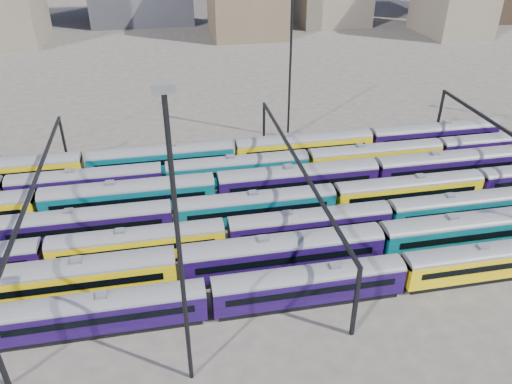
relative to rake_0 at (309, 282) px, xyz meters
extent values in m
plane|color=#423C38|center=(-7.19, 15.00, -2.53)|extent=(500.00, 500.00, 0.00)
cube|color=black|center=(-19.71, 0.00, -2.20)|extent=(18.16, 2.36, 0.67)
cube|color=#140633|center=(-19.71, 0.00, -0.48)|extent=(19.11, 2.77, 2.77)
cylinder|color=#4C4C51|center=(-19.71, 0.00, 0.91)|extent=(19.11, 2.77, 2.77)
cube|color=black|center=(-19.71, -1.41, -0.15)|extent=(16.82, 0.06, 0.72)
cube|color=black|center=(-19.71, 1.41, -0.15)|extent=(16.82, 0.06, 0.72)
cube|color=slate|center=(-19.71, 0.00, 1.64)|extent=(0.96, 0.86, 0.33)
cube|color=black|center=(0.00, 0.00, -2.20)|extent=(18.16, 2.36, 0.67)
cube|color=#140633|center=(0.00, 0.00, -0.48)|extent=(19.11, 2.77, 2.77)
cylinder|color=#4C4C51|center=(0.00, 0.00, 0.91)|extent=(19.11, 2.77, 2.77)
cube|color=black|center=(0.00, -1.41, -0.15)|extent=(16.82, 0.06, 0.72)
cube|color=black|center=(0.00, 1.41, -0.15)|extent=(16.82, 0.06, 0.72)
cube|color=slate|center=(0.00, 0.00, 1.64)|extent=(0.96, 0.86, 0.33)
cube|color=black|center=(19.71, 0.00, -2.20)|extent=(18.16, 2.36, 0.67)
cube|color=#D0AA08|center=(19.71, 0.00, -0.48)|extent=(19.11, 2.77, 2.77)
cylinder|color=#4C4C51|center=(19.71, 0.00, 0.91)|extent=(19.11, 2.77, 2.77)
cube|color=black|center=(19.71, -1.41, -0.15)|extent=(16.82, 0.06, 0.72)
cube|color=black|center=(19.71, 1.41, -0.15)|extent=(16.82, 0.06, 0.72)
cube|color=slate|center=(19.71, 0.00, 1.64)|extent=(0.96, 0.86, 0.33)
cube|color=black|center=(-23.36, 5.00, -2.16)|extent=(20.30, 2.63, 0.75)
cube|color=#D0AA08|center=(-23.36, 5.00, -0.24)|extent=(21.37, 3.10, 3.10)
cylinder|color=#4C4C51|center=(-23.36, 5.00, 1.31)|extent=(21.37, 3.10, 3.10)
cube|color=black|center=(-23.36, 3.43, 0.13)|extent=(18.80, 0.06, 0.80)
cube|color=black|center=(-23.36, 6.57, 0.13)|extent=(18.80, 0.06, 0.80)
cube|color=slate|center=(-23.36, 5.00, 2.14)|extent=(1.07, 0.96, 0.37)
cube|color=black|center=(-1.39, 5.00, -2.16)|extent=(20.30, 2.63, 0.75)
cube|color=#140633|center=(-1.39, 5.00, -0.24)|extent=(21.37, 3.10, 3.10)
cylinder|color=#4C4C51|center=(-1.39, 5.00, 1.31)|extent=(21.37, 3.10, 3.10)
cube|color=black|center=(-1.39, 3.43, 0.13)|extent=(18.80, 0.06, 0.80)
cube|color=black|center=(-1.39, 6.57, 0.13)|extent=(18.80, 0.06, 0.80)
cube|color=slate|center=(-1.39, 5.00, 2.14)|extent=(1.07, 0.96, 0.37)
cube|color=black|center=(20.57, 5.00, -2.16)|extent=(20.30, 2.63, 0.75)
cube|color=#05414C|center=(20.57, 5.00, -0.24)|extent=(21.37, 3.10, 3.10)
cylinder|color=#4C4C51|center=(20.57, 5.00, 1.31)|extent=(21.37, 3.10, 3.10)
cube|color=black|center=(20.57, 3.43, 0.13)|extent=(18.80, 0.06, 0.80)
cube|color=black|center=(20.57, 6.57, 0.13)|extent=(18.80, 0.06, 0.80)
cube|color=slate|center=(20.57, 5.00, 2.14)|extent=(1.07, 0.96, 0.37)
cube|color=black|center=(-16.54, 10.00, -2.20)|extent=(18.02, 2.34, 0.66)
cube|color=#D0AA08|center=(-16.54, 10.00, -0.49)|extent=(18.97, 2.75, 2.75)
cylinder|color=#4C4C51|center=(-16.54, 10.00, 0.88)|extent=(18.97, 2.75, 2.75)
cube|color=black|center=(-16.54, 8.60, -0.16)|extent=(16.70, 0.06, 0.71)
cube|color=black|center=(-16.54, 11.40, -0.16)|extent=(16.70, 0.06, 0.71)
cube|color=slate|center=(-16.54, 10.00, 1.61)|extent=(0.95, 0.85, 0.33)
cube|color=black|center=(3.03, 10.00, -2.20)|extent=(18.02, 2.34, 0.66)
cube|color=#140633|center=(3.03, 10.00, -0.49)|extent=(18.97, 2.75, 2.75)
cylinder|color=#4C4C51|center=(3.03, 10.00, 0.88)|extent=(18.97, 2.75, 2.75)
cube|color=black|center=(3.03, 8.60, -0.16)|extent=(16.70, 0.06, 0.71)
cube|color=black|center=(3.03, 11.40, -0.16)|extent=(16.70, 0.06, 0.71)
cube|color=slate|center=(3.03, 10.00, 1.61)|extent=(0.95, 0.85, 0.33)
cube|color=black|center=(22.60, 10.00, -2.20)|extent=(18.02, 2.34, 0.66)
cube|color=#05414C|center=(22.60, 10.00, -0.49)|extent=(18.97, 2.75, 2.75)
cylinder|color=#4C4C51|center=(22.60, 10.00, 0.88)|extent=(18.97, 2.75, 2.75)
cube|color=black|center=(22.60, 8.60, -0.16)|extent=(16.70, 0.06, 0.71)
cube|color=black|center=(22.60, 11.40, -0.16)|extent=(16.70, 0.06, 0.71)
cube|color=slate|center=(22.60, 10.00, 1.61)|extent=(0.95, 0.85, 0.33)
cube|color=black|center=(-22.38, 15.00, -2.19)|extent=(18.49, 2.40, 0.68)
cube|color=#140633|center=(-22.38, 15.00, -0.44)|extent=(19.47, 2.82, 2.82)
cylinder|color=#4C4C51|center=(-22.38, 15.00, 0.97)|extent=(19.47, 2.82, 2.82)
cube|color=black|center=(-22.38, 13.57, -0.10)|extent=(17.13, 0.06, 0.73)
cube|color=black|center=(-22.38, 16.43, -0.10)|extent=(17.13, 0.06, 0.73)
cube|color=slate|center=(-22.38, 15.00, 1.72)|extent=(0.97, 0.88, 0.34)
cube|color=black|center=(-2.31, 15.00, -2.19)|extent=(18.49, 2.40, 0.68)
cube|color=#05414C|center=(-2.31, 15.00, -0.44)|extent=(19.47, 2.82, 2.82)
cylinder|color=#4C4C51|center=(-2.31, 15.00, 0.97)|extent=(19.47, 2.82, 2.82)
cube|color=black|center=(-2.31, 13.57, -0.10)|extent=(17.13, 0.06, 0.73)
cube|color=black|center=(-2.31, 16.43, -0.10)|extent=(17.13, 0.06, 0.73)
cube|color=slate|center=(-2.31, 15.00, 1.72)|extent=(0.97, 0.88, 0.34)
cube|color=black|center=(17.75, 15.00, -2.19)|extent=(18.49, 2.40, 0.68)
cube|color=#D0AA08|center=(17.75, 15.00, -0.44)|extent=(19.47, 2.82, 2.82)
cylinder|color=#4C4C51|center=(17.75, 15.00, 0.97)|extent=(19.47, 2.82, 2.82)
cube|color=black|center=(17.75, 13.57, -0.10)|extent=(17.13, 0.06, 0.73)
cube|color=black|center=(17.75, 16.43, -0.10)|extent=(17.13, 0.06, 0.73)
cube|color=slate|center=(17.75, 15.00, 1.72)|extent=(0.97, 0.88, 0.34)
cube|color=black|center=(-17.66, 20.00, -2.16)|extent=(20.31, 2.64, 0.75)
cube|color=#05414C|center=(-17.66, 20.00, -0.24)|extent=(21.38, 3.10, 3.10)
cylinder|color=#4C4C51|center=(-17.66, 20.00, 1.31)|extent=(21.38, 3.10, 3.10)
cube|color=black|center=(-17.66, 18.43, 0.14)|extent=(18.81, 0.06, 0.80)
cube|color=black|center=(-17.66, 21.57, 0.14)|extent=(18.81, 0.06, 0.80)
cube|color=slate|center=(-17.66, 20.00, 2.14)|extent=(1.07, 0.96, 0.37)
cube|color=black|center=(4.32, 20.00, -2.16)|extent=(20.31, 2.64, 0.75)
cube|color=#140633|center=(4.32, 20.00, -0.24)|extent=(21.38, 3.10, 3.10)
cylinder|color=#4C4C51|center=(4.32, 20.00, 1.31)|extent=(21.38, 3.10, 3.10)
cube|color=black|center=(4.32, 18.43, 0.14)|extent=(18.81, 0.06, 0.80)
cube|color=black|center=(4.32, 21.57, 0.14)|extent=(18.81, 0.06, 0.80)
cube|color=slate|center=(4.32, 20.00, 2.14)|extent=(1.07, 0.96, 0.37)
cube|color=black|center=(26.30, 20.00, -2.16)|extent=(20.31, 2.64, 0.75)
cube|color=#140633|center=(26.30, 20.00, -0.24)|extent=(21.38, 3.10, 3.10)
cylinder|color=#4C4C51|center=(26.30, 20.00, 1.31)|extent=(21.38, 3.10, 3.10)
cube|color=black|center=(26.30, 18.43, 0.14)|extent=(18.81, 0.06, 0.80)
cube|color=black|center=(26.30, 21.57, 0.14)|extent=(18.81, 0.06, 0.80)
cube|color=slate|center=(26.30, 20.00, 2.14)|extent=(1.07, 0.96, 0.37)
cube|color=black|center=(-23.36, 25.00, -2.19)|extent=(18.76, 2.43, 0.69)
cube|color=#140633|center=(-23.36, 25.00, -0.41)|extent=(19.74, 2.86, 2.86)
cylinder|color=#4C4C51|center=(-23.36, 25.00, 1.02)|extent=(19.74, 2.86, 2.86)
cube|color=black|center=(-23.36, 23.55, -0.07)|extent=(17.37, 0.06, 0.74)
cube|color=black|center=(-23.36, 26.45, -0.07)|extent=(17.37, 0.06, 0.74)
cube|color=slate|center=(-23.36, 25.00, 1.78)|extent=(0.99, 0.89, 0.35)
cube|color=black|center=(-3.02, 25.00, -2.19)|extent=(18.76, 2.43, 0.69)
cube|color=#05414C|center=(-3.02, 25.00, -0.41)|extent=(19.74, 2.86, 2.86)
cylinder|color=#4C4C51|center=(-3.02, 25.00, 1.02)|extent=(19.74, 2.86, 2.86)
cube|color=black|center=(-3.02, 23.55, -0.07)|extent=(17.37, 0.06, 0.74)
cube|color=black|center=(-3.02, 26.45, -0.07)|extent=(17.37, 0.06, 0.74)
cube|color=slate|center=(-3.02, 25.00, 1.78)|extent=(0.99, 0.89, 0.35)
cube|color=black|center=(17.33, 25.00, -2.19)|extent=(18.76, 2.43, 0.69)
cube|color=#D0AA08|center=(17.33, 25.00, -0.41)|extent=(19.74, 2.86, 2.86)
cylinder|color=#4C4C51|center=(17.33, 25.00, 1.02)|extent=(19.74, 2.86, 2.86)
cube|color=black|center=(17.33, 23.55, -0.07)|extent=(17.37, 0.06, 0.74)
cube|color=black|center=(17.33, 26.45, -0.07)|extent=(17.37, 0.06, 0.74)
cube|color=slate|center=(17.33, 25.00, 1.78)|extent=(0.99, 0.89, 0.35)
cube|color=black|center=(37.67, 25.00, -2.19)|extent=(18.76, 2.43, 0.69)
cube|color=#140633|center=(37.67, 25.00, -0.41)|extent=(19.74, 2.86, 2.86)
cylinder|color=#4C4C51|center=(37.67, 25.00, 1.02)|extent=(19.74, 2.86, 2.86)
cube|color=black|center=(37.67, 23.55, -0.07)|extent=(17.37, 0.06, 0.74)
cube|color=black|center=(37.67, 26.45, -0.07)|extent=(17.37, 0.06, 0.74)
cube|color=slate|center=(37.67, 25.00, 1.78)|extent=(0.99, 0.89, 0.35)
cube|color=black|center=(-34.74, 30.00, -2.17)|extent=(19.72, 2.56, 0.73)
cube|color=#D0AA08|center=(-34.74, 30.00, -0.30)|extent=(20.75, 3.01, 3.01)
cylinder|color=#4C4C51|center=(-34.74, 30.00, 1.20)|extent=(20.75, 3.01, 3.01)
cube|color=black|center=(-34.74, 28.48, 0.06)|extent=(18.26, 0.06, 0.78)
cube|color=black|center=(-34.74, 31.52, 0.06)|extent=(18.26, 0.06, 0.78)
cube|color=slate|center=(-34.74, 30.00, 2.00)|extent=(1.04, 0.93, 0.36)
cube|color=black|center=(-13.39, 30.00, -2.17)|extent=(19.72, 2.56, 0.73)
cube|color=#05414C|center=(-13.39, 30.00, -0.30)|extent=(20.75, 3.01, 3.01)
cylinder|color=#4C4C51|center=(-13.39, 30.00, 1.20)|extent=(20.75, 3.01, 3.01)
cube|color=black|center=(-13.39, 28.48, 0.06)|extent=(18.26, 0.06, 0.78)
cube|color=black|center=(-13.39, 31.52, 0.06)|extent=(18.26, 0.06, 0.78)
cube|color=slate|center=(-13.39, 30.00, 2.00)|extent=(1.04, 0.93, 0.36)
cube|color=black|center=(7.97, 30.00, -2.17)|extent=(19.72, 2.56, 0.73)
cube|color=#D0AA08|center=(7.97, 30.00, -0.30)|extent=(20.75, 3.01, 3.01)
cylinder|color=#4C4C51|center=(7.97, 30.00, 1.20)|extent=(20.75, 3.01, 3.01)
cube|color=black|center=(7.97, 28.48, 0.06)|extent=(18.26, 0.06, 0.78)
cube|color=black|center=(7.97, 31.52, 0.06)|extent=(18.26, 0.06, 0.78)
cube|color=slate|center=(7.97, 30.00, 2.00)|extent=(1.04, 0.93, 0.36)
cube|color=black|center=(29.32, 30.00, -2.17)|extent=(19.72, 2.56, 0.73)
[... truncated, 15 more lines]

